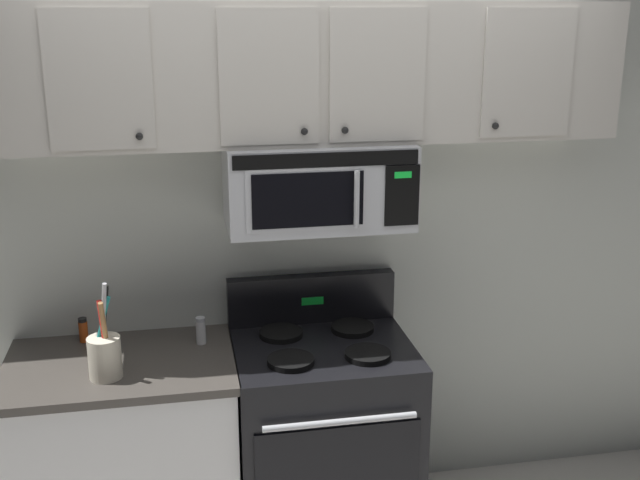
{
  "coord_description": "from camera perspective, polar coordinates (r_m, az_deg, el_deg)",
  "views": [
    {
      "loc": [
        -0.58,
        -2.56,
        2.29
      ],
      "look_at": [
        0.0,
        0.49,
        1.35
      ],
      "focal_mm": 43.79,
      "sensor_mm": 36.0,
      "label": 1
    }
  ],
  "objects": [
    {
      "name": "utensil_crock_cream",
      "position": [
        3.14,
        -15.46,
        -8.01
      ],
      "size": [
        0.13,
        0.13,
        0.39
      ],
      "color": "beige",
      "rests_on": "counter_segment"
    },
    {
      "name": "spice_jar",
      "position": [
        3.51,
        -16.91,
        -6.31
      ],
      "size": [
        0.04,
        0.04,
        0.11
      ],
      "color": "#C64C19",
      "rests_on": "counter_segment"
    },
    {
      "name": "upper_cabinets",
      "position": [
        3.19,
        -0.28,
        12.11
      ],
      "size": [
        2.5,
        0.36,
        0.55
      ],
      "color": "#BCB7AD"
    },
    {
      "name": "over_range_microwave",
      "position": [
        3.23,
        -0.17,
        4.08
      ],
      "size": [
        0.76,
        0.43,
        0.35
      ],
      "color": "#B7BABF"
    },
    {
      "name": "salt_shaker",
      "position": [
        3.38,
        -8.7,
        -6.56
      ],
      "size": [
        0.04,
        0.04,
        0.12
      ],
      "color": "white",
      "rests_on": "counter_segment"
    },
    {
      "name": "back_wall",
      "position": [
        3.52,
        -0.91,
        1.38
      ],
      "size": [
        5.2,
        0.1,
        2.7
      ],
      "primitive_type": "cube",
      "color": "silver",
      "rests_on": "ground_plane"
    },
    {
      "name": "stove_range",
      "position": [
        3.54,
        0.21,
        -14.12
      ],
      "size": [
        0.76,
        0.69,
        1.12
      ],
      "color": "black",
      "rests_on": "ground_plane"
    },
    {
      "name": "counter_segment",
      "position": [
        3.51,
        -13.89,
        -15.22
      ],
      "size": [
        0.93,
        0.65,
        0.9
      ],
      "color": "silver",
      "rests_on": "ground_plane"
    }
  ]
}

